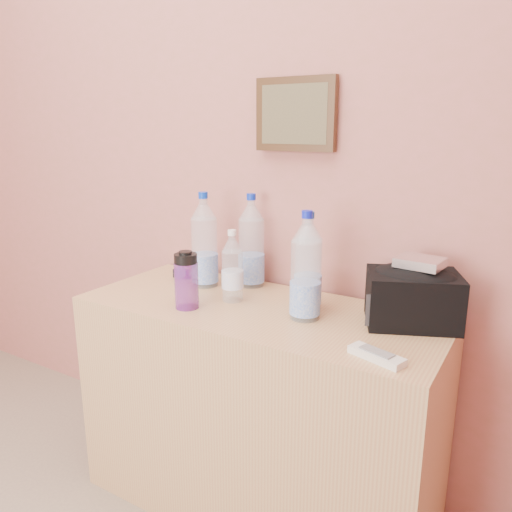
{
  "coord_description": "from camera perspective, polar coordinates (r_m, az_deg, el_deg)",
  "views": [
    {
      "loc": [
        1.16,
        0.37,
        1.36
      ],
      "look_at": [
        0.35,
        1.71,
        0.95
      ],
      "focal_mm": 35.0,
      "sensor_mm": 36.0,
      "label": 1
    }
  ],
  "objects": [
    {
      "name": "picture_frame",
      "position": [
        1.8,
        4.53,
        15.83
      ],
      "size": [
        0.3,
        0.03,
        0.25
      ],
      "primitive_type": null,
      "color": "#382311",
      "rests_on": "room_shell"
    },
    {
      "name": "dresser",
      "position": [
        1.86,
        0.22,
        -17.07
      ],
      "size": [
        1.23,
        0.51,
        0.77
      ],
      "primitive_type": "cube",
      "color": "#AB7A47",
      "rests_on": "ground"
    },
    {
      "name": "pet_large_a",
      "position": [
        1.87,
        -0.54,
        1.18
      ],
      "size": [
        0.1,
        0.1,
        0.35
      ],
      "rotation": [
        0.0,
        0.0,
        0.39
      ],
      "color": "silver",
      "rests_on": "dresser"
    },
    {
      "name": "pet_large_b",
      "position": [
        1.88,
        -5.92,
        1.26
      ],
      "size": [
        0.1,
        0.1,
        0.36
      ],
      "rotation": [
        0.0,
        0.0,
        -0.4
      ],
      "color": "white",
      "rests_on": "dresser"
    },
    {
      "name": "pet_large_c",
      "position": [
        1.65,
        5.99,
        -1.16
      ],
      "size": [
        0.09,
        0.09,
        0.32
      ],
      "rotation": [
        0.0,
        0.0,
        0.34
      ],
      "color": "silver",
      "rests_on": "dresser"
    },
    {
      "name": "pet_large_d",
      "position": [
        1.55,
        5.7,
        -1.82
      ],
      "size": [
        0.09,
        0.09,
        0.34
      ],
      "rotation": [
        0.0,
        0.0,
        -0.03
      ],
      "color": "white",
      "rests_on": "dresser"
    },
    {
      "name": "pet_small",
      "position": [
        1.72,
        -2.71,
        -1.6
      ],
      "size": [
        0.07,
        0.07,
        0.25
      ],
      "rotation": [
        0.0,
        0.0,
        -0.16
      ],
      "color": "silver",
      "rests_on": "dresser"
    },
    {
      "name": "nalgene_bottle",
      "position": [
        1.67,
        -7.97,
        -2.76
      ],
      "size": [
        0.08,
        0.08,
        0.19
      ],
      "rotation": [
        0.0,
        0.0,
        -0.18
      ],
      "color": "#6D2491",
      "rests_on": "dresser"
    },
    {
      "name": "sunglasses",
      "position": [
        2.01,
        -7.64,
        -2.05
      ],
      "size": [
        0.14,
        0.09,
        0.03
      ],
      "primitive_type": null,
      "rotation": [
        0.0,
        0.0,
        0.32
      ],
      "color": "black",
      "rests_on": "dresser"
    },
    {
      "name": "ac_remote",
      "position": [
        1.36,
        13.61,
        -11.02
      ],
      "size": [
        0.16,
        0.09,
        0.02
      ],
      "primitive_type": "cube",
      "rotation": [
        0.0,
        0.0,
        -0.31
      ],
      "color": "silver",
      "rests_on": "dresser"
    },
    {
      "name": "toiletry_bag",
      "position": [
        1.59,
        17.49,
        -4.32
      ],
      "size": [
        0.32,
        0.28,
        0.18
      ],
      "primitive_type": null,
      "rotation": [
        0.0,
        0.0,
        0.4
      ],
      "color": "black",
      "rests_on": "dresser"
    },
    {
      "name": "foil_packet",
      "position": [
        1.56,
        18.24,
        -0.68
      ],
      "size": [
        0.14,
        0.12,
        0.03
      ],
      "primitive_type": "cube",
      "rotation": [
        0.0,
        0.0,
        -0.11
      ],
      "color": "silver",
      "rests_on": "toiletry_bag"
    }
  ]
}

